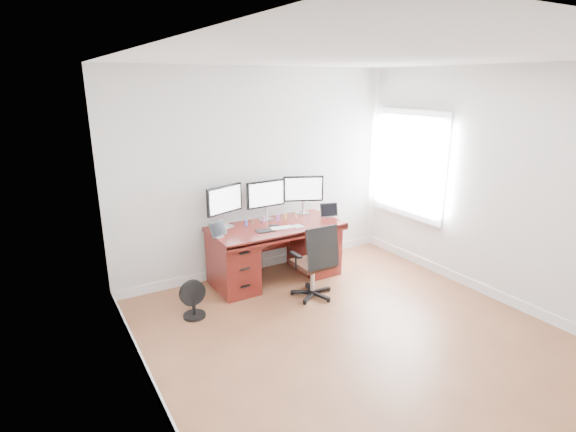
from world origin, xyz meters
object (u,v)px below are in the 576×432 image
keyboard (282,228)px  floor_fan (193,300)px  desk (275,250)px  office_chair (315,274)px  monitor_center (266,195)px

keyboard → floor_fan: bearing=-157.2°
desk → office_chair: (0.14, -0.72, -0.10)m
desk → floor_fan: desk is taller
monitor_center → keyboard: (-0.00, -0.42, -0.33)m
monitor_center → office_chair: bearing=-82.9°
office_chair → floor_fan: size_ratio=2.17×
floor_fan → keyboard: size_ratio=1.54×
floor_fan → monitor_center: monitor_center is taller
office_chair → monitor_center: monitor_center is taller
monitor_center → floor_fan: bearing=-153.4°
floor_fan → office_chair: bearing=-15.4°
office_chair → desk: bearing=101.3°
desk → keyboard: keyboard is taller
monitor_center → keyboard: size_ratio=1.98×
floor_fan → monitor_center: bearing=23.9°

